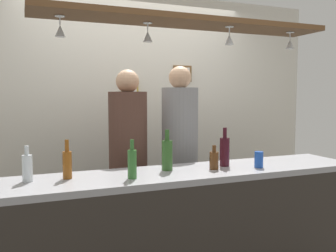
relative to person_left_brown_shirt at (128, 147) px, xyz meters
name	(u,v)px	position (x,y,z in m)	size (l,w,h in m)	color
back_wall	(134,114)	(0.27, 0.73, 0.25)	(4.40, 0.06, 2.60)	silver
bar_counter	(200,217)	(0.27, -0.87, -0.39)	(2.70, 0.55, 0.96)	#99999E
overhead_glass_rack	(189,22)	(0.27, -0.67, 0.99)	(2.20, 0.36, 0.04)	brown
hanging_wineglass_far_left	(60,30)	(-0.62, -0.64, 0.88)	(0.07, 0.07, 0.13)	silver
hanging_wineglass_left	(148,36)	(-0.03, -0.63, 0.88)	(0.07, 0.07, 0.13)	silver
hanging_wineglass_center_left	(229,39)	(0.58, -0.72, 0.88)	(0.07, 0.07, 0.13)	silver
hanging_wineglass_center	(290,44)	(1.16, -0.70, 0.88)	(0.07, 0.07, 0.13)	silver
person_left_brown_shirt	(128,147)	(0.00, 0.00, 0.00)	(0.34, 0.34, 1.73)	#2D334C
person_right_grey_shirt	(180,141)	(0.50, 0.00, 0.03)	(0.34, 0.34, 1.77)	#2D334C
bottle_beer_amber_tall	(67,164)	(-0.60, -0.65, 0.01)	(0.06, 0.06, 0.26)	brown
bottle_beer_brown_stubby	(214,160)	(0.45, -0.75, -0.02)	(0.07, 0.07, 0.18)	#512D14
bottle_soda_clear	(27,167)	(-0.84, -0.64, 0.00)	(0.06, 0.06, 0.23)	silver
bottle_wine_dark_red	(225,151)	(0.59, -0.67, 0.03)	(0.08, 0.08, 0.30)	#380F19
bottle_champagne_green	(167,154)	(0.11, -0.65, 0.03)	(0.08, 0.08, 0.30)	#2D5623
bottle_beer_green_import	(132,163)	(-0.20, -0.81, 0.02)	(0.06, 0.06, 0.26)	#336B2D
drink_can	(259,160)	(0.80, -0.82, -0.03)	(0.07, 0.07, 0.12)	#1E4CB2
picture_frame_crest	(130,91)	(0.22, 0.68, 0.51)	(0.18, 0.02, 0.26)	#B29338
picture_frame_upper_small	(182,74)	(0.83, 0.68, 0.70)	(0.22, 0.02, 0.18)	brown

